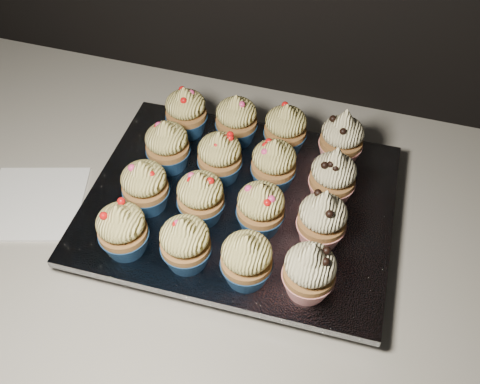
% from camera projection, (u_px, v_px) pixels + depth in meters
% --- Properties ---
extents(cabinet, '(2.40, 0.60, 0.86)m').
position_uv_depth(cabinet, '(247.00, 361.00, 1.11)').
color(cabinet, black).
rests_on(cabinet, ground).
extents(worktop, '(2.44, 0.64, 0.04)m').
position_uv_depth(worktop, '(250.00, 231.00, 0.77)').
color(worktop, beige).
rests_on(worktop, cabinet).
extents(napkin, '(0.17, 0.17, 0.00)m').
position_uv_depth(napkin, '(35.00, 203.00, 0.78)').
color(napkin, white).
rests_on(napkin, worktop).
extents(baking_tray, '(0.39, 0.31, 0.02)m').
position_uv_depth(baking_tray, '(240.00, 210.00, 0.76)').
color(baking_tray, black).
rests_on(baking_tray, worktop).
extents(foil_lining, '(0.43, 0.34, 0.01)m').
position_uv_depth(foil_lining, '(240.00, 202.00, 0.74)').
color(foil_lining, silver).
rests_on(foil_lining, baking_tray).
extents(cupcake_0, '(0.06, 0.06, 0.08)m').
position_uv_depth(cupcake_0, '(122.00, 230.00, 0.66)').
color(cupcake_0, navy).
rests_on(cupcake_0, foil_lining).
extents(cupcake_1, '(0.06, 0.06, 0.08)m').
position_uv_depth(cupcake_1, '(185.00, 243.00, 0.64)').
color(cupcake_1, navy).
rests_on(cupcake_1, foil_lining).
extents(cupcake_2, '(0.06, 0.06, 0.08)m').
position_uv_depth(cupcake_2, '(247.00, 259.00, 0.63)').
color(cupcake_2, navy).
rests_on(cupcake_2, foil_lining).
extents(cupcake_3, '(0.06, 0.06, 0.10)m').
position_uv_depth(cupcake_3, '(309.00, 271.00, 0.62)').
color(cupcake_3, red).
rests_on(cupcake_3, foil_lining).
extents(cupcake_4, '(0.06, 0.06, 0.08)m').
position_uv_depth(cupcake_4, '(145.00, 186.00, 0.70)').
color(cupcake_4, navy).
rests_on(cupcake_4, foil_lining).
extents(cupcake_5, '(0.06, 0.06, 0.08)m').
position_uv_depth(cupcake_5, '(201.00, 197.00, 0.69)').
color(cupcake_5, navy).
rests_on(cupcake_5, foil_lining).
extents(cupcake_6, '(0.06, 0.06, 0.08)m').
position_uv_depth(cupcake_6, '(261.00, 208.00, 0.68)').
color(cupcake_6, navy).
rests_on(cupcake_6, foil_lining).
extents(cupcake_7, '(0.06, 0.06, 0.10)m').
position_uv_depth(cupcake_7, '(322.00, 219.00, 0.67)').
color(cupcake_7, red).
rests_on(cupcake_7, foil_lining).
extents(cupcake_8, '(0.06, 0.06, 0.08)m').
position_uv_depth(cupcake_8, '(167.00, 146.00, 0.75)').
color(cupcake_8, navy).
rests_on(cupcake_8, foil_lining).
extents(cupcake_9, '(0.06, 0.06, 0.08)m').
position_uv_depth(cupcake_9, '(220.00, 157.00, 0.74)').
color(cupcake_9, navy).
rests_on(cupcake_9, foil_lining).
extents(cupcake_10, '(0.06, 0.06, 0.08)m').
position_uv_depth(cupcake_10, '(274.00, 164.00, 0.73)').
color(cupcake_10, navy).
rests_on(cupcake_10, foil_lining).
extents(cupcake_11, '(0.06, 0.06, 0.10)m').
position_uv_depth(cupcake_11, '(333.00, 177.00, 0.71)').
color(cupcake_11, red).
rests_on(cupcake_11, foil_lining).
extents(cupcake_12, '(0.06, 0.06, 0.08)m').
position_uv_depth(cupcake_12, '(186.00, 112.00, 0.80)').
color(cupcake_12, navy).
rests_on(cupcake_12, foil_lining).
extents(cupcake_13, '(0.06, 0.06, 0.08)m').
position_uv_depth(cupcake_13, '(236.00, 120.00, 0.79)').
color(cupcake_13, navy).
rests_on(cupcake_13, foil_lining).
extents(cupcake_14, '(0.06, 0.06, 0.08)m').
position_uv_depth(cupcake_14, '(285.00, 129.00, 0.78)').
color(cupcake_14, navy).
rests_on(cupcake_14, foil_lining).
extents(cupcake_15, '(0.06, 0.06, 0.10)m').
position_uv_depth(cupcake_15, '(342.00, 139.00, 0.76)').
color(cupcake_15, red).
rests_on(cupcake_15, foil_lining).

